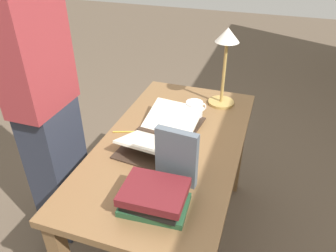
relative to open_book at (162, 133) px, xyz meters
The scene contains 9 objects.
ground_plane 0.78m from the open_book, 63.25° to the left, with size 12.00×12.00×0.00m, color brown.
reading_desk 0.15m from the open_book, 63.25° to the left, with size 1.28×0.68×0.75m.
open_book is the anchor object (origin of this frame).
book_stack_tall 0.48m from the open_book, 15.89° to the left, with size 0.20×0.26×0.10m.
book_standing_upright 0.35m from the open_book, 29.34° to the left, with size 0.05×0.18×0.25m.
reading_lamp 0.57m from the open_book, 154.26° to the left, with size 0.15×0.15×0.45m.
coffee_mug 0.27m from the open_book, 158.00° to the left, with size 0.10×0.11×0.09m.
pencil 0.19m from the open_book, 84.68° to the right, with size 0.06×0.14×0.01m.
person_reader 0.63m from the open_book, 81.90° to the right, with size 0.36×0.22×1.81m.
Camera 1 is at (1.26, 0.41, 1.69)m, focal length 35.00 mm.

